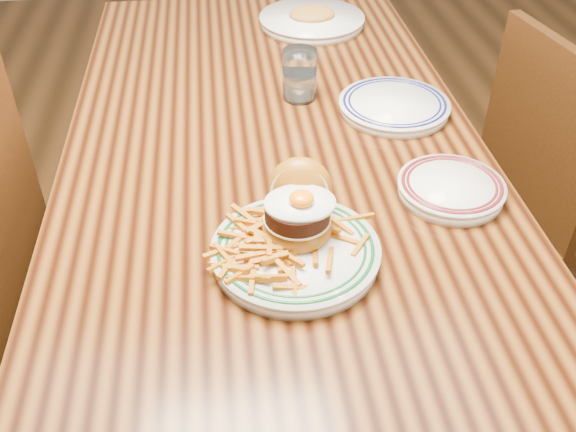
{
  "coord_description": "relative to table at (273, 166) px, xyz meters",
  "views": [
    {
      "loc": [
        -0.1,
        -1.16,
        1.45
      ],
      "look_at": [
        -0.01,
        -0.37,
        0.81
      ],
      "focal_mm": 40.0,
      "sensor_mm": 36.0,
      "label": 1
    }
  ],
  "objects": [
    {
      "name": "chair_right",
      "position": [
        0.76,
        0.09,
        -0.19
      ],
      "size": [
        0.47,
        0.47,
        0.88
      ],
      "rotation": [
        0.0,
        0.0,
        3.31
      ],
      "color": "#371F0B",
      "rests_on": "floor"
    },
    {
      "name": "floor",
      "position": [
        0.0,
        0.0,
        -0.66
      ],
      "size": [
        6.0,
        6.0,
        0.0
      ],
      "primitive_type": "plane",
      "color": "black",
      "rests_on": "ground"
    },
    {
      "name": "main_plate",
      "position": [
        0.0,
        -0.39,
        0.12
      ],
      "size": [
        0.27,
        0.29,
        0.13
      ],
      "rotation": [
        0.0,
        0.0,
        -0.2
      ],
      "color": "white",
      "rests_on": "table"
    },
    {
      "name": "rear_plate",
      "position": [
        0.27,
        0.05,
        0.1
      ],
      "size": [
        0.24,
        0.24,
        0.03
      ],
      "rotation": [
        0.0,
        0.0,
        -0.3
      ],
      "color": "white",
      "rests_on": "table"
    },
    {
      "name": "far_plate",
      "position": [
        0.16,
        0.55,
        0.11
      ],
      "size": [
        0.29,
        0.29,
        0.05
      ],
      "rotation": [
        0.0,
        0.0,
        0.2
      ],
      "color": "white",
      "rests_on": "table"
    },
    {
      "name": "water_glass",
      "position": [
        0.08,
        0.14,
        0.14
      ],
      "size": [
        0.08,
        0.08,
        0.11
      ],
      "color": "white",
      "rests_on": "table"
    },
    {
      "name": "table",
      "position": [
        0.0,
        0.0,
        0.0
      ],
      "size": [
        0.85,
        1.6,
        0.75
      ],
      "color": "black",
      "rests_on": "floor"
    },
    {
      "name": "side_plate",
      "position": [
        0.3,
        -0.26,
        0.11
      ],
      "size": [
        0.19,
        0.19,
        0.03
      ],
      "rotation": [
        0.0,
        0.0,
        0.38
      ],
      "color": "white",
      "rests_on": "table"
    }
  ]
}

